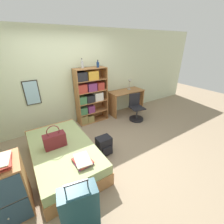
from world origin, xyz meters
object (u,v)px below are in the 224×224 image
(bottle_green, at_px, (82,64))
(bottle_brown, at_px, (98,64))
(bed, at_px, (63,154))
(desk_chair, at_px, (136,112))
(bookcase, at_px, (89,95))
(backpack, at_px, (104,146))
(handbag, at_px, (55,140))
(dresser, at_px, (3,191))
(desk, at_px, (126,98))
(suitcase, at_px, (80,210))
(desk_lamp, at_px, (130,82))
(book_stack_on_bed, at_px, (82,161))

(bottle_green, distance_m, bottle_brown, 0.42)
(bed, height_order, desk_chair, desk_chair)
(bookcase, xyz_separation_m, backpack, (-0.40, -1.52, -0.63))
(bed, height_order, handbag, handbag)
(bed, xyz_separation_m, backpack, (0.82, -0.19, -0.02))
(bed, bearing_deg, dresser, -148.95)
(bottle_brown, distance_m, desk, 1.52)
(bottle_brown, bearing_deg, suitcase, -123.18)
(handbag, distance_m, desk_chair, 2.67)
(bookcase, height_order, desk, bookcase)
(desk_lamp, relative_size, backpack, 0.96)
(bed, distance_m, bookcase, 1.91)
(bed, bearing_deg, bookcase, 47.29)
(desk, distance_m, desk_chair, 0.65)
(handbag, relative_size, bottle_green, 1.83)
(book_stack_on_bed, xyz_separation_m, bottle_brown, (1.36, 1.92, 1.20))
(book_stack_on_bed, relative_size, desk_lamp, 0.98)
(book_stack_on_bed, height_order, desk_chair, desk_chair)
(backpack, bearing_deg, suitcase, -131.58)
(dresser, height_order, desk_lamp, desk_lamp)
(bookcase, xyz_separation_m, desk, (1.30, -0.08, -0.30))
(book_stack_on_bed, distance_m, bookcase, 2.27)
(bookcase, relative_size, desk_lamp, 4.10)
(handbag, height_order, bottle_green, bottle_green)
(book_stack_on_bed, xyz_separation_m, dresser, (-1.09, 0.08, -0.04))
(book_stack_on_bed, relative_size, bottle_green, 1.54)
(handbag, xyz_separation_m, bottle_green, (1.21, 1.35, 1.12))
(suitcase, bearing_deg, desk_chair, 36.59)
(suitcase, height_order, desk_chair, suitcase)
(bed, relative_size, bottle_green, 7.76)
(handbag, distance_m, bottle_green, 2.13)
(suitcase, height_order, desk_lamp, desk_lamp)
(bed, xyz_separation_m, dresser, (-0.93, -0.56, 0.22))
(book_stack_on_bed, relative_size, desk, 0.33)
(bookcase, relative_size, bottle_green, 6.46)
(book_stack_on_bed, xyz_separation_m, backpack, (0.66, 0.45, -0.27))
(bottle_brown, distance_m, desk_chair, 1.82)
(handbag, bearing_deg, book_stack_on_bed, -68.65)
(bookcase, distance_m, desk_chair, 1.53)
(desk_chair, bearing_deg, bottle_brown, 147.05)
(dresser, xyz_separation_m, bottle_green, (2.04, 1.94, 1.26))
(bed, bearing_deg, desk_lamp, 25.92)
(desk_lamp, distance_m, desk_chair, 1.05)
(handbag, bearing_deg, desk, 24.88)
(dresser, distance_m, desk, 3.90)
(handbag, relative_size, dresser, 0.52)
(dresser, relative_size, desk, 0.75)
(backpack, bearing_deg, handbag, 166.93)
(desk_lamp, xyz_separation_m, desk_chair, (-0.25, -0.66, -0.77))
(suitcase, xyz_separation_m, desk, (2.69, 2.54, 0.18))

